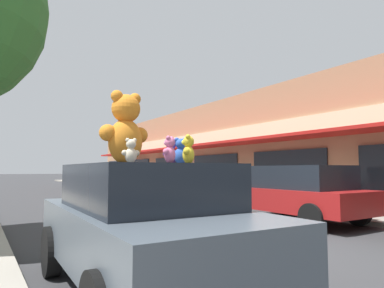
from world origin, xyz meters
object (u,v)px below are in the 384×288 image
plush_art_car (145,223)px  teddy_bear_pink (170,150)px  teddy_bear_yellow (188,150)px  teddy_bear_cream (131,151)px  parked_car_far_center (296,191)px  teddy_bear_purple (171,152)px  teddy_bear_giant (125,129)px  teddy_bear_blue (181,151)px  parked_car_far_right (184,183)px

plush_art_car → teddy_bear_pink: teddy_bear_pink is taller
teddy_bear_yellow → plush_art_car: bearing=-105.0°
teddy_bear_cream → parked_car_far_center: (6.53, 3.32, -0.84)m
teddy_bear_yellow → parked_car_far_center: bearing=158.9°
teddy_bear_purple → teddy_bear_cream: bearing=85.9°
teddy_bear_giant → teddy_bear_pink: size_ratio=3.29×
teddy_bear_yellow → parked_car_far_center: 6.74m
teddy_bear_purple → teddy_bear_pink: (-0.45, -0.79, -0.03)m
teddy_bear_giant → teddy_bear_pink: teddy_bear_giant is taller
plush_art_car → teddy_bear_giant: (-0.17, 0.31, 1.23)m
teddy_bear_blue → teddy_bear_purple: 0.15m
teddy_bear_blue → teddy_bear_pink: size_ratio=1.20×
teddy_bear_pink → parked_car_far_right: teddy_bear_pink is taller
teddy_bear_blue → teddy_bear_cream: bearing=54.6°
teddy_bear_purple → parked_car_far_center: size_ratio=0.08×
teddy_bear_blue → teddy_bear_pink: 0.84m
teddy_bear_giant → teddy_bear_blue: bearing=137.1°
teddy_bear_giant → teddy_bear_yellow: teddy_bear_giant is taller
plush_art_car → teddy_bear_pink: 1.19m
plush_art_car → parked_car_far_right: (6.14, 9.26, 0.07)m
teddy_bear_blue → teddy_bear_giant: bearing=-1.4°
plush_art_car → teddy_bear_blue: 1.04m
teddy_bear_purple → parked_car_far_center: (5.76, 2.85, -0.88)m
teddy_bear_cream → teddy_bear_pink: bearing=141.1°
teddy_bear_pink → parked_car_far_center: teddy_bear_pink is taller
parked_car_far_right → teddy_bear_yellow: bearing=-120.7°
teddy_bear_blue → teddy_bear_yellow: 0.38m
teddy_bear_yellow → parked_car_far_center: size_ratio=0.09×
teddy_bear_blue → parked_car_far_right: teddy_bear_blue is taller
teddy_bear_pink → teddy_bear_yellow: size_ratio=0.83×
teddy_bear_blue → parked_car_far_right: bearing=-88.5°
teddy_bear_cream → teddy_bear_purple: size_ratio=0.81×
teddy_bear_giant → teddy_bear_cream: size_ratio=3.47×
parked_car_far_center → teddy_bear_pink: bearing=-149.6°
teddy_bear_pink → teddy_bear_blue: bearing=-165.1°
plush_art_car → teddy_bear_blue: size_ratio=11.27×
plush_art_car → teddy_bear_purple: teddy_bear_purple is taller
teddy_bear_cream → parked_car_far_right: bearing=-118.5°
plush_art_car → teddy_bear_giant: teddy_bear_giant is taller
teddy_bear_purple → teddy_bear_giant: bearing=26.6°
teddy_bear_cream → parked_car_far_center: teddy_bear_cream is taller
teddy_bear_giant → parked_car_far_center: size_ratio=0.24×
teddy_bear_pink → teddy_bear_giant: bearing=-121.3°
parked_car_far_center → teddy_bear_purple: bearing=-153.7°
plush_art_car → teddy_bear_pink: size_ratio=13.57×
plush_art_car → teddy_bear_blue: bearing=-12.6°
parked_car_far_right → teddy_bear_giant: bearing=-125.1°
teddy_bear_purple → teddy_bear_yellow: teddy_bear_yellow is taller
teddy_bear_purple → teddy_bear_yellow: (-0.03, -0.50, 0.00)m
plush_art_car → teddy_bear_purple: size_ratio=11.52×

